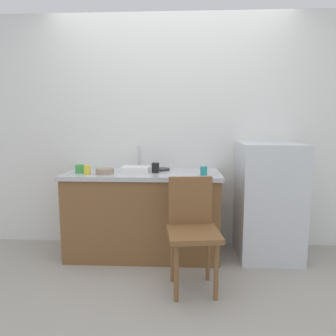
% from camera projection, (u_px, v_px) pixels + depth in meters
% --- Properties ---
extents(ground_plane, '(8.00, 8.00, 0.00)m').
position_uv_depth(ground_plane, '(166.00, 287.00, 2.54)').
color(ground_plane, '#9E998E').
extents(back_wall, '(4.80, 0.10, 2.44)m').
position_uv_depth(back_wall, '(171.00, 133.00, 3.35)').
color(back_wall, silver).
rests_on(back_wall, ground_plane).
extents(cabinet_base, '(1.48, 0.60, 0.80)m').
position_uv_depth(cabinet_base, '(144.00, 215.00, 3.14)').
color(cabinet_base, brown).
rests_on(cabinet_base, ground_plane).
extents(countertop, '(1.52, 0.64, 0.04)m').
position_uv_depth(countertop, '(143.00, 174.00, 3.08)').
color(countertop, '#B7B7BC').
rests_on(countertop, cabinet_base).
extents(faucet, '(0.02, 0.02, 0.24)m').
position_uv_depth(faucet, '(139.00, 157.00, 3.31)').
color(faucet, '#B7B7BC').
rests_on(faucet, countertop).
extents(refrigerator, '(0.59, 0.58, 1.13)m').
position_uv_depth(refrigerator, '(268.00, 201.00, 3.06)').
color(refrigerator, silver).
rests_on(refrigerator, ground_plane).
extents(chair, '(0.45, 0.45, 0.89)m').
position_uv_depth(chair, '(192.00, 227.00, 2.48)').
color(chair, brown).
rests_on(chair, ground_plane).
extents(dish_tray, '(0.28, 0.20, 0.05)m').
position_uv_depth(dish_tray, '(136.00, 169.00, 3.10)').
color(dish_tray, white).
rests_on(dish_tray, countertop).
extents(terracotta_bowl, '(0.17, 0.17, 0.05)m').
position_uv_depth(terracotta_bowl, '(105.00, 171.00, 2.97)').
color(terracotta_bowl, gray).
rests_on(terracotta_bowl, countertop).
extents(hotplate, '(0.17, 0.17, 0.02)m').
position_uv_depth(hotplate, '(161.00, 169.00, 3.20)').
color(hotplate, '#2D2D2D').
rests_on(hotplate, countertop).
extents(cup_green, '(0.08, 0.08, 0.08)m').
position_uv_depth(cup_green, '(80.00, 169.00, 3.02)').
color(cup_green, green).
rests_on(cup_green, countertop).
extents(cup_yellow, '(0.06, 0.06, 0.09)m').
position_uv_depth(cup_yellow, '(87.00, 170.00, 2.94)').
color(cup_yellow, yellow).
rests_on(cup_yellow, countertop).
extents(cup_teal, '(0.07, 0.07, 0.08)m').
position_uv_depth(cup_teal, '(204.00, 171.00, 2.89)').
color(cup_teal, teal).
rests_on(cup_teal, countertop).
extents(cup_black, '(0.07, 0.07, 0.10)m').
position_uv_depth(cup_black, '(155.00, 168.00, 3.03)').
color(cup_black, black).
rests_on(cup_black, countertop).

